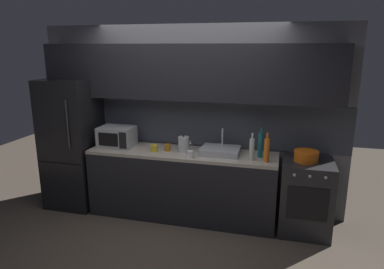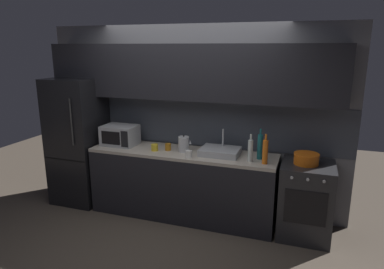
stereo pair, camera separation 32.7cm
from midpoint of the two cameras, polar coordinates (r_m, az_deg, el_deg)
ground_plane at (r=4.09m, az=-3.81°, el=-18.57°), size 10.00×10.00×0.00m
back_wall at (r=4.61m, az=1.67°, el=5.97°), size 4.18×0.44×2.50m
counter_run at (r=4.63m, az=0.45°, el=-8.15°), size 2.44×0.60×0.90m
refrigerator at (r=5.19m, az=-16.51°, el=-1.04°), size 0.68×0.69×1.79m
oven_range at (r=4.42m, az=20.27°, el=-10.17°), size 0.60×0.62×0.90m
microwave at (r=4.81m, az=-9.87°, el=-0.12°), size 0.46×0.35×0.27m
sink_basin at (r=4.36m, az=6.80°, el=-2.79°), size 0.48×0.38×0.30m
kettle at (r=4.43m, az=0.75°, el=-1.63°), size 0.17×0.14×0.22m
wine_bottle_orange at (r=4.09m, az=14.21°, el=-2.77°), size 0.06×0.06×0.35m
wine_bottle_teal at (r=4.24m, az=13.31°, el=-1.94°), size 0.06×0.06×0.37m
wine_bottle_clear at (r=4.14m, az=11.84°, el=-2.58°), size 0.06×0.06×0.33m
mug_yellow at (r=4.50m, az=-4.11°, el=-2.16°), size 0.09×0.09×0.09m
mug_white at (r=4.22m, az=1.69°, el=-3.25°), size 0.08×0.08×0.09m
mug_amber at (r=4.51m, az=-1.89°, el=-2.08°), size 0.08×0.08×0.09m
cooking_pot at (r=4.24m, az=20.43°, el=-3.79°), size 0.28×0.28×0.13m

